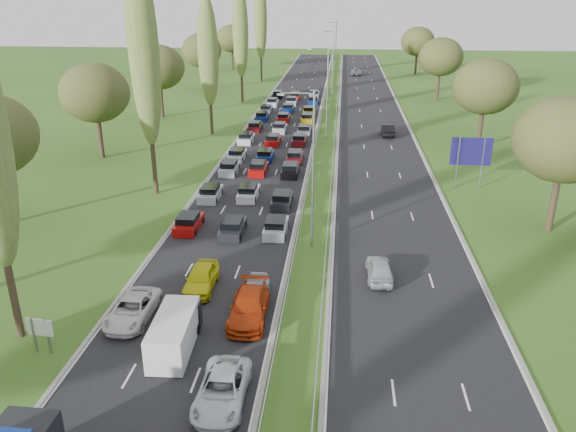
% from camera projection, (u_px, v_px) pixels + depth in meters
% --- Properties ---
extents(ground, '(260.00, 260.00, 0.00)m').
position_uv_depth(ground, '(327.00, 135.00, 78.14)').
color(ground, '#325119').
rests_on(ground, ground).
extents(near_carriageway, '(10.50, 215.00, 0.04)m').
position_uv_depth(near_carriageway, '(280.00, 130.00, 81.05)').
color(near_carriageway, black).
rests_on(near_carriageway, ground).
extents(far_carriageway, '(10.50, 215.00, 0.04)m').
position_uv_depth(far_carriageway, '(375.00, 132.00, 79.85)').
color(far_carriageway, black).
rests_on(far_carriageway, ground).
extents(central_reservation, '(2.36, 215.00, 0.32)m').
position_uv_depth(central_reservation, '(327.00, 127.00, 80.25)').
color(central_reservation, gray).
rests_on(central_reservation, ground).
extents(lamp_columns, '(0.18, 140.18, 12.00)m').
position_uv_depth(lamp_columns, '(327.00, 94.00, 74.07)').
color(lamp_columns, gray).
rests_on(lamp_columns, ground).
extents(poplar_row, '(2.80, 127.80, 22.44)m').
position_uv_depth(poplar_row, '(186.00, 50.00, 64.03)').
color(poplar_row, '#2D2116').
rests_on(poplar_row, ground).
extents(woodland_left, '(8.00, 166.00, 11.10)m').
position_uv_depth(woodland_left, '(82.00, 98.00, 61.57)').
color(woodland_left, '#2D2116').
rests_on(woodland_left, ground).
extents(woodland_right, '(8.00, 153.00, 11.10)m').
position_uv_depth(woodland_right, '(503.00, 99.00, 61.24)').
color(woodland_right, '#2D2116').
rests_on(woodland_right, ground).
extents(traffic_queue_fill, '(9.13, 69.37, 0.80)m').
position_uv_depth(traffic_queue_fill, '(276.00, 135.00, 76.28)').
color(traffic_queue_fill, '#A50C0A').
rests_on(traffic_queue_fill, ground).
extents(near_car_2, '(2.44, 5.03, 1.38)m').
position_uv_depth(near_car_2, '(132.00, 309.00, 33.71)').
color(near_car_2, silver).
rests_on(near_car_2, near_carriageway).
extents(near_car_8, '(1.92, 4.63, 1.57)m').
position_uv_depth(near_car_8, '(201.00, 278.00, 37.22)').
color(near_car_8, '#CDC70D').
rests_on(near_car_8, near_carriageway).
extents(near_car_10, '(2.30, 4.99, 1.39)m').
position_uv_depth(near_car_10, '(222.00, 390.00, 26.87)').
color(near_car_10, silver).
rests_on(near_car_10, near_carriageway).
extents(near_car_11, '(2.31, 5.44, 1.57)m').
position_uv_depth(near_car_11, '(249.00, 307.00, 33.81)').
color(near_car_11, '#AA2D0A').
rests_on(near_car_11, near_carriageway).
extents(near_car_12, '(1.61, 3.96, 1.35)m').
position_uv_depth(near_car_12, '(255.00, 290.00, 35.95)').
color(near_car_12, silver).
rests_on(near_car_12, near_carriageway).
extents(far_car_0, '(1.84, 4.31, 1.45)m').
position_uv_depth(far_car_0, '(380.00, 269.00, 38.61)').
color(far_car_0, '#9EA3A7').
rests_on(far_car_0, far_carriageway).
extents(far_car_1, '(1.67, 4.73, 1.56)m').
position_uv_depth(far_car_1, '(388.00, 130.00, 77.61)').
color(far_car_1, black).
rests_on(far_car_1, far_carriageway).
extents(far_car_2, '(2.57, 5.52, 1.53)m').
position_uv_depth(far_car_2, '(356.00, 72.00, 135.27)').
color(far_car_2, gray).
rests_on(far_car_2, far_carriageway).
extents(white_van_rear, '(1.98, 5.05, 2.03)m').
position_uv_depth(white_van_rear, '(175.00, 331.00, 30.92)').
color(white_van_rear, silver).
rests_on(white_van_rear, near_carriageway).
extents(info_sign, '(1.50, 0.25, 2.10)m').
position_uv_depth(info_sign, '(40.00, 331.00, 30.38)').
color(info_sign, gray).
rests_on(info_sign, ground).
extents(direction_sign, '(4.00, 0.16, 5.20)m').
position_uv_depth(direction_sign, '(471.00, 154.00, 55.64)').
color(direction_sign, gray).
rests_on(direction_sign, ground).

